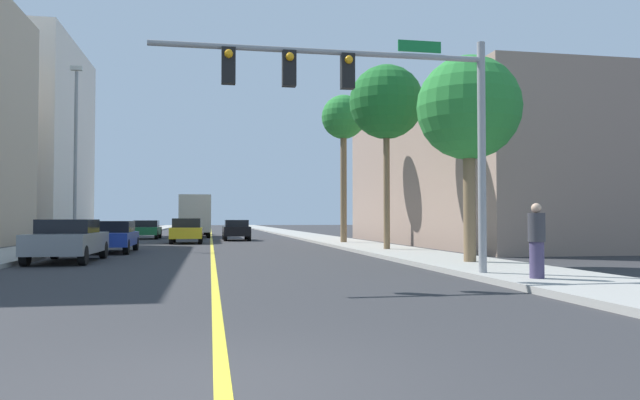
{
  "coord_description": "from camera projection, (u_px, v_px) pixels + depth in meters",
  "views": [
    {
      "loc": [
        -0.12,
        -5.28,
        1.48
      ],
      "look_at": [
        3.82,
        16.07,
        2.17
      ],
      "focal_mm": 33.55,
      "sensor_mm": 36.0,
      "label": 1
    }
  ],
  "objects": [
    {
      "name": "traffic_signal_mast",
      "position": [
        374.0,
        97.0,
        14.41
      ],
      "size": [
        8.18,
        0.36,
        5.76
      ],
      "color": "gray",
      "rests_on": "sidewalk_right"
    },
    {
      "name": "car_yellow",
      "position": [
        187.0,
        231.0,
        36.2
      ],
      "size": [
        1.88,
        4.0,
        1.51
      ],
      "rotation": [
        0.0,
        0.0,
        0.0
      ],
      "color": "gold",
      "rests_on": "ground"
    },
    {
      "name": "street_lamp",
      "position": [
        76.0,
        147.0,
        29.37
      ],
      "size": [
        0.56,
        0.28,
        8.87
      ],
      "color": "gray",
      "rests_on": "sidewalk_left"
    },
    {
      "name": "car_black",
      "position": [
        236.0,
        230.0,
        41.08
      ],
      "size": [
        1.82,
        3.97,
        1.41
      ],
      "rotation": [
        0.0,
        0.0,
        0.01
      ],
      "color": "black",
      "rests_on": "ground"
    },
    {
      "name": "car_silver",
      "position": [
        196.0,
        227.0,
        55.81
      ],
      "size": [
        1.87,
        3.93,
        1.29
      ],
      "rotation": [
        0.0,
        0.0,
        0.0
      ],
      "color": "#BCBCC1",
      "rests_on": "ground"
    },
    {
      "name": "palm_near",
      "position": [
        469.0,
        110.0,
        18.74
      ],
      "size": [
        3.26,
        3.26,
        6.45
      ],
      "color": "brown",
      "rests_on": "sidewalk_right"
    },
    {
      "name": "car_blue",
      "position": [
        112.0,
        236.0,
        26.34
      ],
      "size": [
        1.93,
        4.6,
        1.38
      ],
      "rotation": [
        0.0,
        0.0,
        3.15
      ],
      "color": "#1E389E",
      "rests_on": "ground"
    },
    {
      "name": "pedestrian",
      "position": [
        537.0,
        241.0,
        13.38
      ],
      "size": [
        0.38,
        0.38,
        1.68
      ],
      "rotation": [
        0.0,
        0.0,
        3.19
      ],
      "color": "#3F3859",
      "rests_on": "sidewalk_right"
    },
    {
      "name": "sidewalk_right",
      "position": [
        310.0,
        236.0,
        47.85
      ],
      "size": [
        3.25,
        168.0,
        0.15
      ],
      "primitive_type": "cube",
      "color": "#9E9B93",
      "rests_on": "ground"
    },
    {
      "name": "car_gray",
      "position": [
        68.0,
        240.0,
        20.49
      ],
      "size": [
        1.99,
        4.59,
        1.46
      ],
      "rotation": [
        0.0,
        0.0,
        3.13
      ],
      "color": "slate",
      "rests_on": "ground"
    },
    {
      "name": "car_green",
      "position": [
        146.0,
        229.0,
        44.18
      ],
      "size": [
        1.93,
        4.01,
        1.37
      ],
      "rotation": [
        0.0,
        0.0,
        3.14
      ],
      "color": "#196638",
      "rests_on": "ground"
    },
    {
      "name": "palm_mid",
      "position": [
        386.0,
        103.0,
        26.62
      ],
      "size": [
        3.3,
        3.3,
        8.2
      ],
      "color": "brown",
      "rests_on": "sidewalk_right"
    },
    {
      "name": "sidewalk_left",
      "position": [
        107.0,
        237.0,
        45.03
      ],
      "size": [
        3.25,
        168.0,
        0.15
      ],
      "primitive_type": "cube",
      "color": "#9E9B93",
      "rests_on": "ground"
    },
    {
      "name": "ground",
      "position": [
        211.0,
        238.0,
        46.44
      ],
      "size": [
        192.0,
        192.0,
        0.0
      ],
      "primitive_type": "plane",
      "color": "#2D2D30"
    },
    {
      "name": "palm_far",
      "position": [
        344.0,
        120.0,
        34.48
      ],
      "size": [
        2.54,
        2.54,
        8.49
      ],
      "color": "brown",
      "rests_on": "sidewalk_right"
    },
    {
      "name": "delivery_truck",
      "position": [
        195.0,
        216.0,
        48.23
      ],
      "size": [
        2.57,
        7.71,
        3.33
      ],
      "rotation": [
        0.0,
        0.0,
        0.02
      ],
      "color": "red",
      "rests_on": "ground"
    },
    {
      "name": "lane_marking_center",
      "position": [
        211.0,
        238.0,
        46.44
      ],
      "size": [
        0.16,
        144.0,
        0.01
      ],
      "primitive_type": "cube",
      "color": "yellow",
      "rests_on": "ground"
    },
    {
      "name": "building_right_near",
      "position": [
        508.0,
        177.0,
        35.83
      ],
      "size": [
        13.48,
        23.57,
        8.03
      ],
      "primitive_type": "cube",
      "color": "gray",
      "rests_on": "ground"
    }
  ]
}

